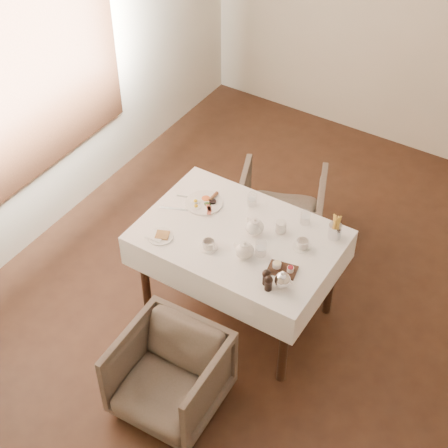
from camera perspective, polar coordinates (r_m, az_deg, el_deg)
room at (r=4.90m, az=-16.31°, el=14.27°), size 5.00×5.00×5.00m
table at (r=4.50m, az=1.23°, el=-1.94°), size 1.28×0.88×0.75m
armchair_near at (r=4.29m, az=-4.55°, el=-12.44°), size 0.64×0.65×0.57m
armchair_far at (r=5.30m, az=4.73°, el=1.11°), size 0.83×0.85×0.60m
breakfast_plate at (r=4.64m, az=-1.63°, el=1.82°), size 0.26×0.26×0.03m
side_plate at (r=4.42m, az=-5.41°, el=-1.01°), size 0.17×0.17×0.02m
teapot_centre at (r=4.39m, az=2.57°, el=-0.17°), size 0.20×0.18×0.13m
teapot_front at (r=4.23m, az=1.72°, el=-2.13°), size 0.18×0.14×0.13m
creamer at (r=4.42m, az=4.75°, el=-0.23°), size 0.08×0.08×0.08m
teacup_near at (r=4.31m, az=-1.29°, el=-1.72°), size 0.12×0.12×0.06m
teacup_far at (r=4.34m, az=6.53°, el=-1.68°), size 0.12×0.12×0.06m
glass_left at (r=4.61m, az=2.34°, el=2.04°), size 0.08×0.08×0.09m
glass_mid at (r=4.26m, az=3.08°, el=-2.05°), size 0.09×0.09×0.10m
glass_right at (r=4.50m, az=6.78°, el=0.54°), size 0.09×0.09×0.09m
condiment_board at (r=4.20m, az=4.86°, el=-3.73°), size 0.19×0.15×0.04m
pepper_mill_left at (r=4.09m, az=3.54°, el=-4.42°), size 0.06×0.06×0.11m
pepper_mill_right at (r=4.06m, az=3.71°, el=-4.92°), size 0.06×0.06×0.11m
silver_pot at (r=4.07m, az=4.89°, el=-4.58°), size 0.12×0.10×0.13m
fries_cup at (r=4.41m, az=9.24°, el=-0.32°), size 0.08×0.08×0.18m
cutlery_fork at (r=4.70m, az=-2.93°, el=2.22°), size 0.17×0.07×0.00m
cutlery_knife at (r=4.61m, az=-4.15°, el=1.27°), size 0.18×0.09×0.00m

